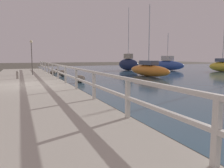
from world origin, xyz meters
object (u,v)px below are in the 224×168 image
Objects in this scene: dock_lamp at (32,50)px; sailboat_orange at (148,70)px; mooring_bollard at (17,75)px; sailboat_yellow at (222,66)px; sailboat_blue at (167,65)px; sailboat_navy at (128,64)px.

dock_lamp is 10.49m from sailboat_orange.
mooring_bollard is at bearing -108.92° from dock_lamp.
sailboat_yellow is 1.12× the size of sailboat_blue.
sailboat_yellow is (21.78, -0.85, -1.63)m from dock_lamp.
mooring_bollard is at bearing -164.70° from sailboat_navy.
dock_lamp is 0.37× the size of sailboat_navy.
sailboat_orange is (9.89, -3.04, -1.73)m from dock_lamp.
sailboat_yellow is at bearing -53.63° from sailboat_navy.
dock_lamp is 13.63m from sailboat_navy.
dock_lamp is 0.48× the size of sailboat_yellow.
sailboat_blue is (5.20, -1.46, -0.17)m from sailboat_navy.
dock_lamp reaches higher than mooring_bollard.
mooring_bollard is 0.09× the size of sailboat_orange.
mooring_bollard is 20.19m from sailboat_blue.
sailboat_blue is (17.49, 4.27, -1.59)m from dock_lamp.
sailboat_navy reaches higher than sailboat_yellow.
mooring_bollard is 0.10× the size of sailboat_blue.
sailboat_navy reaches higher than mooring_bollard.
sailboat_yellow is at bearing -62.25° from sailboat_blue.
sailboat_yellow reaches higher than sailboat_blue.
dock_lamp is at bearing 162.15° from sailboat_yellow.
dock_lamp is at bearing 71.08° from mooring_bollard.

